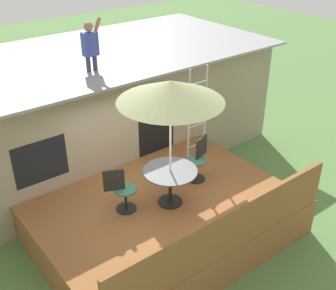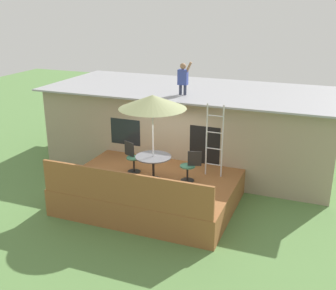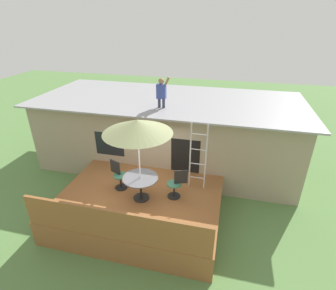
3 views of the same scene
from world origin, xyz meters
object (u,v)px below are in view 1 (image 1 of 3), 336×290
at_px(patio_table, 170,177).
at_px(step_ladder, 197,115).
at_px(patio_chair_right, 198,159).
at_px(person_figure, 90,43).
at_px(patio_chair_left, 121,190).
at_px(patio_umbrella, 171,91).

xyz_separation_m(patio_table, step_ladder, (1.53, 0.99, 0.51)).
xyz_separation_m(patio_table, patio_chair_right, (1.01, 0.34, -0.13)).
bearing_deg(person_figure, patio_chair_left, -109.58).
bearing_deg(person_figure, patio_chair_right, -65.41).
xyz_separation_m(person_figure, patio_chair_right, (1.07, -2.33, -2.15)).
bearing_deg(patio_table, patio_chair_left, 156.32).
height_order(patio_table, step_ladder, step_ladder).
height_order(patio_umbrella, patio_chair_right, patio_umbrella).
bearing_deg(patio_chair_right, patio_table, -0.00).
distance_m(patio_umbrella, patio_chair_right, 2.17).
distance_m(person_figure, patio_chair_left, 3.24).
distance_m(patio_chair_left, patio_chair_right, 1.88).
height_order(patio_table, patio_chair_left, patio_chair_left).
relative_size(patio_table, step_ladder, 0.47).
relative_size(patio_table, patio_chair_left, 1.13).
bearing_deg(patio_umbrella, patio_chair_right, 18.47).
bearing_deg(step_ladder, patio_table, -147.20).
bearing_deg(person_figure, patio_umbrella, -88.80).
distance_m(patio_table, step_ladder, 1.89).
distance_m(step_ladder, person_figure, 2.76).
xyz_separation_m(person_figure, patio_chair_left, (-0.81, -2.29, -2.15)).
distance_m(patio_table, patio_umbrella, 1.76).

